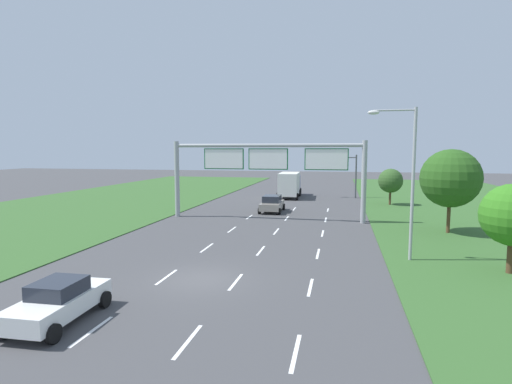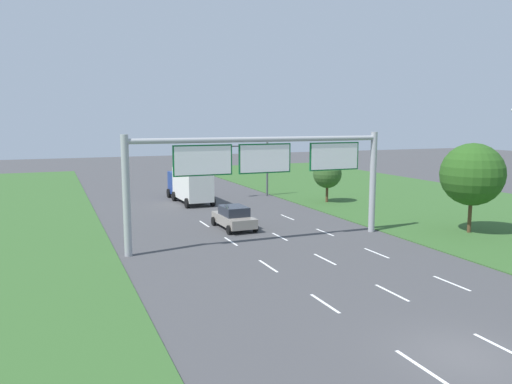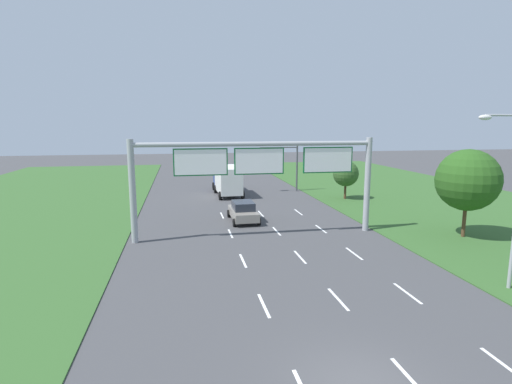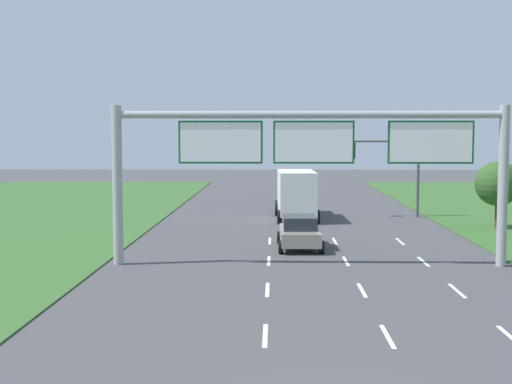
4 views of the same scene
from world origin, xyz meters
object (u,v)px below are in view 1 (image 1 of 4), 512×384
at_px(car_lead_silver, 59,301).
at_px(box_truck, 290,184).
at_px(car_near_red, 272,204).
at_px(sign_gantry, 268,164).
at_px(street_lamp, 406,170).
at_px(roadside_tree_far, 391,181).
at_px(roadside_tree_mid, 450,178).
at_px(traffic_light_mast, 341,168).

height_order(car_lead_silver, box_truck, box_truck).
relative_size(car_near_red, sign_gantry, 0.26).
height_order(car_near_red, street_lamp, street_lamp).
distance_m(sign_gantry, roadside_tree_far, 17.09).
distance_m(box_truck, roadside_tree_mid, 25.20).
bearing_deg(roadside_tree_mid, roadside_tree_far, 99.03).
height_order(sign_gantry, roadside_tree_far, sign_gantry).
height_order(sign_gantry, roadside_tree_mid, sign_gantry).
relative_size(box_truck, street_lamp, 0.94).
xyz_separation_m(street_lamp, roadside_tree_far, (1.97, 23.63, -2.32)).
bearing_deg(traffic_light_mast, car_lead_silver, -103.55).
distance_m(car_near_red, traffic_light_mast, 15.47).
xyz_separation_m(traffic_light_mast, roadside_tree_mid, (7.93, -21.27, 0.25)).
bearing_deg(car_lead_silver, roadside_tree_far, 64.44).
bearing_deg(car_near_red, sign_gantry, -85.58).
bearing_deg(car_near_red, roadside_tree_mid, -28.59).
bearing_deg(car_lead_silver, box_truck, 83.55).
distance_m(car_lead_silver, roadside_tree_mid, 26.58).
relative_size(box_truck, sign_gantry, 0.46).
distance_m(street_lamp, roadside_tree_mid, 9.53).
relative_size(sign_gantry, roadside_tree_mid, 2.75).
height_order(box_truck, roadside_tree_mid, roadside_tree_mid).
distance_m(traffic_light_mast, roadside_tree_mid, 22.71).
distance_m(car_lead_silver, box_truck, 40.15).
xyz_separation_m(car_lead_silver, street_lamp, (13.37, 11.08, 4.32)).
relative_size(box_truck, roadside_tree_mid, 1.28).
bearing_deg(box_truck, sign_gantry, -90.90).
xyz_separation_m(car_lead_silver, traffic_light_mast, (9.82, 40.77, 3.11)).
bearing_deg(box_truck, car_lead_silver, -96.51).
distance_m(car_lead_silver, traffic_light_mast, 42.05).
bearing_deg(sign_gantry, car_near_red, 95.39).
bearing_deg(car_near_red, box_truck, 88.28).
distance_m(box_truck, traffic_light_mast, 6.89).
bearing_deg(street_lamp, car_near_red, 122.50).
height_order(car_near_red, sign_gantry, sign_gantry).
relative_size(car_near_red, car_lead_silver, 1.06).
relative_size(car_near_red, box_truck, 0.55).
bearing_deg(car_lead_silver, car_near_red, 81.68).
height_order(car_lead_silver, roadside_tree_mid, roadside_tree_mid).
bearing_deg(roadside_tree_mid, box_truck, 125.17).
distance_m(roadside_tree_mid, roadside_tree_far, 15.47).
bearing_deg(roadside_tree_mid, street_lamp, -117.55).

